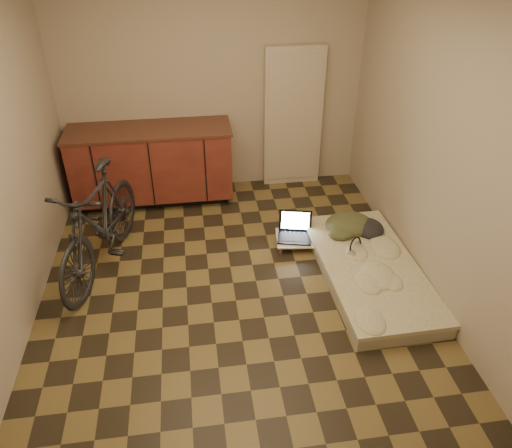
{
  "coord_description": "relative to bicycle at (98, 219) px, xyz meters",
  "views": [
    {
      "loc": [
        -0.31,
        -3.65,
        3.04
      ],
      "look_at": [
        0.24,
        0.15,
        0.55
      ],
      "focal_mm": 35.0,
      "sensor_mm": 36.0,
      "label": 1
    }
  ],
  "objects": [
    {
      "name": "room_shell",
      "position": [
        1.2,
        -0.43,
        0.74
      ],
      "size": [
        3.5,
        4.0,
        2.6
      ],
      "color": "brown",
      "rests_on": "ground"
    },
    {
      "name": "cabinets",
      "position": [
        0.45,
        1.27,
        -0.1
      ],
      "size": [
        1.84,
        0.62,
        0.91
      ],
      "color": "black",
      "rests_on": "ground"
    },
    {
      "name": "appliance_panel",
      "position": [
        2.15,
        1.51,
        0.29
      ],
      "size": [
        0.7,
        0.1,
        1.7
      ],
      "primitive_type": "cube",
      "color": "beige",
      "rests_on": "ground"
    },
    {
      "name": "bicycle",
      "position": [
        0.0,
        0.0,
        0.0
      ],
      "size": [
        0.99,
        1.81,
        1.13
      ],
      "primitive_type": "imported",
      "rotation": [
        0.0,
        0.0,
        -0.29
      ],
      "color": "black",
      "rests_on": "ground"
    },
    {
      "name": "futon",
      "position": [
        2.5,
        -0.52,
        -0.48
      ],
      "size": [
        0.91,
        1.83,
        0.16
      ],
      "rotation": [
        0.0,
        0.0,
        0.02
      ],
      "color": "#A8A286",
      "rests_on": "ground"
    },
    {
      "name": "clothing_pile",
      "position": [
        2.53,
        0.08,
        -0.3
      ],
      "size": [
        0.53,
        0.45,
        0.21
      ],
      "primitive_type": null,
      "rotation": [
        0.0,
        0.0,
        0.02
      ],
      "color": "#3C4025",
      "rests_on": "futon"
    },
    {
      "name": "headphones",
      "position": [
        2.42,
        -0.31,
        -0.34
      ],
      "size": [
        0.29,
        0.29,
        0.14
      ],
      "primitive_type": null,
      "rotation": [
        0.0,
        0.0,
        0.68
      ],
      "color": "black",
      "rests_on": "futon"
    },
    {
      "name": "lap_desk",
      "position": [
        2.0,
        0.09,
        -0.48
      ],
      "size": [
        0.61,
        0.43,
        0.1
      ],
      "rotation": [
        0.0,
        0.0,
        -0.12
      ],
      "color": "brown",
      "rests_on": "ground"
    },
    {
      "name": "laptop",
      "position": [
        1.91,
        0.13,
        -0.42
      ],
      "size": [
        0.41,
        0.38,
        0.24
      ],
      "rotation": [
        0.0,
        0.0,
        -0.24
      ],
      "color": "black",
      "rests_on": "lap_desk"
    },
    {
      "name": "mouse",
      "position": [
        2.15,
        0.02,
        -0.45
      ],
      "size": [
        0.11,
        0.13,
        0.04
      ],
      "primitive_type": "ellipsoid",
      "rotation": [
        0.0,
        0.0,
        -0.44
      ],
      "color": "silver",
      "rests_on": "lap_desk"
    }
  ]
}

